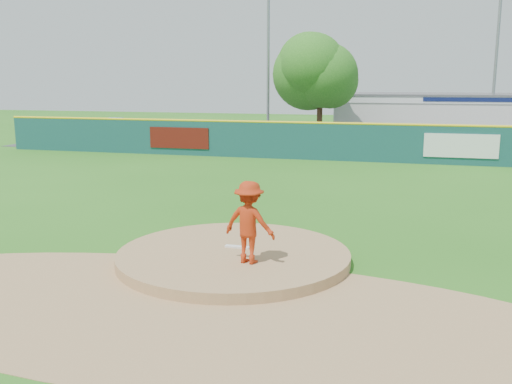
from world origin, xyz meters
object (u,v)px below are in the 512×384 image
(light_pole_left, at_px, (268,54))
(deciduous_tree, at_px, (320,75))
(playground_slide, at_px, (112,131))
(light_pole_right, at_px, (496,60))
(pool_building_grp, at_px, (443,116))
(pitcher, at_px, (249,222))
(van, at_px, (452,143))

(light_pole_left, bearing_deg, deciduous_tree, -26.57)
(playground_slide, xyz_separation_m, light_pole_right, (24.82, 6.43, 4.66))
(pool_building_grp, xyz_separation_m, light_pole_right, (3.00, -2.99, 3.88))
(pool_building_grp, xyz_separation_m, deciduous_tree, (-8.00, -6.99, 2.89))
(light_pole_left, bearing_deg, pitcher, -76.62)
(pitcher, xyz_separation_m, light_pole_left, (-6.59, 27.71, 4.89))
(pitcher, height_order, light_pole_right, light_pole_right)
(playground_slide, height_order, light_pole_left, light_pole_left)
(playground_slide, bearing_deg, pool_building_grp, 23.35)
(pool_building_grp, bearing_deg, light_pole_right, -44.95)
(pitcher, bearing_deg, light_pole_right, -95.00)
(pool_building_grp, distance_m, deciduous_tree, 11.01)
(light_pole_left, xyz_separation_m, light_pole_right, (15.00, 2.00, -0.51))
(playground_slide, distance_m, light_pole_left, 11.95)
(playground_slide, distance_m, deciduous_tree, 14.51)
(pitcher, xyz_separation_m, light_pole_right, (8.41, 29.71, 4.38))
(light_pole_right, bearing_deg, deciduous_tree, -160.02)
(light_pole_left, bearing_deg, van, -24.98)
(van, xyz_separation_m, light_pole_left, (-12.11, 5.64, 5.29))
(van, bearing_deg, light_pole_right, 1.35)
(playground_slide, relative_size, light_pole_left, 0.29)
(pool_building_grp, height_order, light_pole_right, light_pole_right)
(playground_slide, height_order, light_pole_right, light_pole_right)
(deciduous_tree, bearing_deg, playground_slide, -170.04)
(pool_building_grp, xyz_separation_m, playground_slide, (-21.82, -9.42, -0.79))
(van, height_order, pool_building_grp, pool_building_grp)
(pitcher, xyz_separation_m, pool_building_grp, (5.41, 32.70, 0.50))
(pool_building_grp, distance_m, playground_slide, 23.78)
(light_pole_left, height_order, light_pole_right, light_pole_left)
(pitcher, distance_m, van, 22.75)
(van, bearing_deg, deciduous_tree, 87.90)
(light_pole_right, bearing_deg, pool_building_grp, 135.05)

